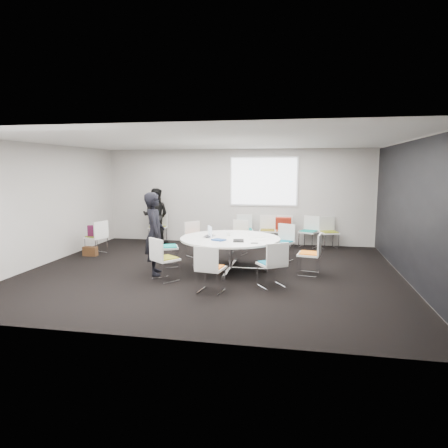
% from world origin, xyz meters
% --- Properties ---
extents(room_shell, '(8.08, 7.08, 2.88)m').
position_xyz_m(room_shell, '(0.09, 0.00, 1.40)').
color(room_shell, black).
rests_on(room_shell, ground).
extents(conference_table, '(2.18, 2.18, 0.73)m').
position_xyz_m(conference_table, '(0.37, 0.20, 0.54)').
color(conference_table, silver).
rests_on(conference_table, ground).
extents(projection_screen, '(1.90, 0.03, 1.35)m').
position_xyz_m(projection_screen, '(0.80, 3.46, 1.85)').
color(projection_screen, white).
rests_on(projection_screen, room_shell).
extents(chair_ring_a, '(0.52, 0.53, 0.88)m').
position_xyz_m(chair_ring_a, '(2.09, 0.13, 0.28)').
color(chair_ring_a, silver).
rests_on(chair_ring_a, ground).
extents(chair_ring_b, '(0.61, 0.61, 0.88)m').
position_xyz_m(chair_ring_b, '(1.47, 1.36, 0.28)').
color(chair_ring_b, silver).
rests_on(chair_ring_b, ground).
extents(chair_ring_c, '(0.58, 0.57, 0.88)m').
position_xyz_m(chair_ring_c, '(0.28, 1.87, 0.28)').
color(chair_ring_c, silver).
rests_on(chair_ring_c, ground).
extents(chair_ring_d, '(0.64, 0.64, 0.88)m').
position_xyz_m(chair_ring_d, '(-0.71, 1.42, 0.28)').
color(chair_ring_d, silver).
rests_on(chair_ring_d, ground).
extents(chair_ring_e, '(0.59, 0.60, 0.88)m').
position_xyz_m(chair_ring_e, '(-1.10, 0.28, 0.28)').
color(chair_ring_e, silver).
rests_on(chair_ring_e, ground).
extents(chair_ring_f, '(0.64, 0.64, 0.88)m').
position_xyz_m(chair_ring_f, '(-0.76, -0.87, 0.28)').
color(chair_ring_f, silver).
rests_on(chair_ring_f, ground).
extents(chair_ring_g, '(0.53, 0.52, 0.88)m').
position_xyz_m(chair_ring_g, '(0.30, -1.44, 0.28)').
color(chair_ring_g, silver).
rests_on(chair_ring_g, ground).
extents(chair_ring_h, '(0.63, 0.63, 0.88)m').
position_xyz_m(chair_ring_h, '(1.37, -0.90, 0.28)').
color(chair_ring_h, silver).
rests_on(chair_ring_h, ground).
extents(chair_back_a, '(0.54, 0.53, 0.88)m').
position_xyz_m(chair_back_a, '(0.29, 3.17, 0.28)').
color(chair_back_a, silver).
rests_on(chair_back_a, ground).
extents(chair_back_b, '(0.49, 0.47, 0.88)m').
position_xyz_m(chair_back_b, '(0.96, 3.13, 0.28)').
color(chair_back_b, silver).
rests_on(chair_back_b, ground).
extents(chair_back_c, '(0.48, 0.47, 0.88)m').
position_xyz_m(chair_back_c, '(1.42, 3.12, 0.28)').
color(chair_back_c, silver).
rests_on(chair_back_c, ground).
extents(chair_back_d, '(0.60, 0.60, 0.88)m').
position_xyz_m(chair_back_d, '(2.13, 3.16, 0.28)').
color(chair_back_d, silver).
rests_on(chair_back_d, ground).
extents(chair_back_e, '(0.58, 0.57, 0.88)m').
position_xyz_m(chair_back_e, '(2.68, 3.13, 0.28)').
color(chair_back_e, silver).
rests_on(chair_back_e, ground).
extents(chair_spare_left, '(0.58, 0.59, 0.88)m').
position_xyz_m(chair_spare_left, '(-3.36, 1.20, 0.28)').
color(chair_spare_left, silver).
rests_on(chair_spare_left, ground).
extents(chair_person_back, '(0.52, 0.51, 0.88)m').
position_xyz_m(chair_person_back, '(-2.38, 3.17, 0.28)').
color(chair_person_back, silver).
rests_on(chair_person_back, ground).
extents(person_main, '(0.61, 0.74, 1.75)m').
position_xyz_m(person_main, '(-1.13, -0.42, 0.87)').
color(person_main, black).
rests_on(person_main, ground).
extents(person_back, '(0.81, 0.64, 1.65)m').
position_xyz_m(person_back, '(-2.39, 3.00, 0.82)').
color(person_back, black).
rests_on(person_back, ground).
extents(laptop, '(0.27, 0.38, 0.03)m').
position_xyz_m(laptop, '(-0.07, 0.23, 0.74)').
color(laptop, '#333338').
rests_on(laptop, conference_table).
extents(laptop_lid, '(0.15, 0.28, 0.22)m').
position_xyz_m(laptop_lid, '(-0.08, 0.21, 0.86)').
color(laptop_lid, silver).
rests_on(laptop_lid, conference_table).
extents(notebook_black, '(0.26, 0.33, 0.02)m').
position_xyz_m(notebook_black, '(0.62, -0.17, 0.74)').
color(notebook_black, black).
rests_on(notebook_black, conference_table).
extents(tablet_folio, '(0.32, 0.30, 0.03)m').
position_xyz_m(tablet_folio, '(0.20, -0.18, 0.74)').
color(tablet_folio, navy).
rests_on(tablet_folio, conference_table).
extents(papers_right, '(0.36, 0.32, 0.00)m').
position_xyz_m(papers_right, '(0.94, 0.42, 0.73)').
color(papers_right, white).
rests_on(papers_right, conference_table).
extents(papers_front, '(0.35, 0.29, 0.00)m').
position_xyz_m(papers_front, '(1.00, 0.11, 0.73)').
color(papers_front, white).
rests_on(papers_front, conference_table).
extents(cup, '(0.08, 0.08, 0.09)m').
position_xyz_m(cup, '(0.29, 0.41, 0.78)').
color(cup, white).
rests_on(cup, conference_table).
extents(phone, '(0.15, 0.10, 0.01)m').
position_xyz_m(phone, '(0.97, -0.35, 0.73)').
color(phone, black).
rests_on(phone, conference_table).
extents(maroon_bag, '(0.42, 0.30, 0.28)m').
position_xyz_m(maroon_bag, '(-3.37, 1.20, 0.62)').
color(maroon_bag, '#531636').
rests_on(maroon_bag, chair_spare_left).
extents(brown_bag, '(0.36, 0.17, 0.24)m').
position_xyz_m(brown_bag, '(-3.41, 0.95, 0.12)').
color(brown_bag, '#472B16').
rests_on(brown_bag, ground).
extents(red_jacket, '(0.44, 0.16, 0.36)m').
position_xyz_m(red_jacket, '(1.42, 2.90, 0.70)').
color(red_jacket, maroon).
rests_on(red_jacket, chair_back_c).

